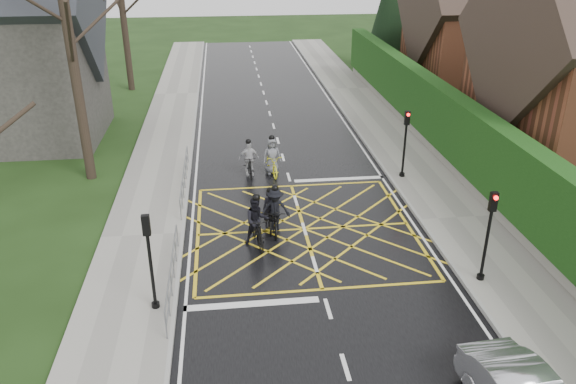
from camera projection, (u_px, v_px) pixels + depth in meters
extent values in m
plane|color=black|center=(304.00, 229.00, 21.30)|extent=(120.00, 120.00, 0.00)
cube|color=black|center=(304.00, 229.00, 21.29)|extent=(9.00, 80.00, 0.01)
cube|color=gray|center=(456.00, 219.00, 21.90)|extent=(3.00, 80.00, 0.15)
cube|color=gray|center=(143.00, 236.00, 20.63)|extent=(3.00, 80.00, 0.15)
cube|color=slate|center=(444.00, 155.00, 27.37)|extent=(0.50, 38.00, 0.70)
cube|color=#14380F|center=(448.00, 121.00, 26.63)|extent=(0.90, 38.00, 2.80)
cube|color=brown|center=(483.00, 50.00, 37.80)|extent=(9.00, 8.00, 6.00)
cube|color=#34261F|center=(490.00, 5.00, 36.58)|extent=(9.80, 8.80, 8.80)
cylinder|color=black|center=(390.00, 62.00, 45.59)|extent=(0.50, 0.50, 1.20)
cone|color=black|center=(394.00, 6.00, 43.74)|extent=(4.60, 4.60, 10.00)
cube|color=#2D2B28|center=(16.00, 75.00, 29.20)|extent=(8.00, 7.00, 7.00)
cube|color=#26282D|center=(2.00, 6.00, 27.77)|extent=(8.80, 7.80, 7.80)
cylinder|color=black|center=(72.00, 57.00, 23.43)|extent=(0.44, 0.44, 11.00)
cylinder|color=black|center=(86.00, 18.00, 30.32)|extent=(0.44, 0.44, 12.00)
cylinder|color=black|center=(123.00, 17.00, 38.02)|extent=(0.44, 0.44, 10.00)
cylinder|color=slate|center=(171.00, 263.00, 17.23)|extent=(0.05, 5.00, 0.05)
cylinder|color=slate|center=(172.00, 276.00, 17.42)|extent=(0.04, 5.00, 0.04)
cylinder|color=slate|center=(166.00, 328.00, 15.19)|extent=(0.04, 0.04, 1.00)
cylinder|color=slate|center=(178.00, 238.00, 19.69)|extent=(0.04, 0.04, 1.00)
cylinder|color=slate|center=(184.00, 170.00, 23.99)|extent=(0.05, 6.00, 0.05)
cylinder|color=slate|center=(185.00, 180.00, 24.17)|extent=(0.04, 6.00, 0.04)
cylinder|color=slate|center=(181.00, 212.00, 21.49)|extent=(0.04, 0.04, 1.00)
cylinder|color=slate|center=(188.00, 156.00, 26.90)|extent=(0.04, 0.04, 1.00)
cylinder|color=black|center=(404.00, 148.00, 24.98)|extent=(0.10, 0.10, 3.00)
cylinder|color=black|center=(402.00, 176.00, 25.55)|extent=(0.24, 0.24, 0.30)
cube|color=black|center=(407.00, 118.00, 24.39)|extent=(0.22, 0.16, 0.62)
sphere|color=#FF0C0C|center=(408.00, 115.00, 24.21)|extent=(0.14, 0.14, 0.14)
cylinder|color=black|center=(486.00, 242.00, 17.42)|extent=(0.10, 0.10, 3.00)
cylinder|color=black|center=(480.00, 279.00, 17.99)|extent=(0.24, 0.24, 0.30)
cube|color=black|center=(493.00, 202.00, 16.83)|extent=(0.22, 0.16, 0.62)
sphere|color=#FF0C0C|center=(496.00, 198.00, 16.64)|extent=(0.14, 0.14, 0.14)
cylinder|color=black|center=(151.00, 268.00, 16.07)|extent=(0.10, 0.10, 3.00)
cylinder|color=black|center=(156.00, 307.00, 16.64)|extent=(0.24, 0.24, 0.30)
cube|color=black|center=(146.00, 225.00, 15.48)|extent=(0.22, 0.16, 0.62)
sphere|color=#FF0C0C|center=(146.00, 217.00, 15.51)|extent=(0.14, 0.14, 0.14)
imported|color=black|center=(270.00, 218.00, 21.19)|extent=(0.67, 1.73, 0.90)
imported|color=black|center=(270.00, 209.00, 21.15)|extent=(0.57, 0.39, 1.52)
sphere|color=black|center=(270.00, 190.00, 20.82)|extent=(0.24, 0.24, 0.24)
imported|color=black|center=(257.00, 230.00, 20.02)|extent=(0.83, 2.03, 1.18)
imported|color=black|center=(257.00, 221.00, 19.97)|extent=(0.97, 0.80, 1.81)
sphere|color=black|center=(256.00, 197.00, 19.58)|extent=(0.28, 0.28, 0.28)
imported|color=black|center=(276.00, 219.00, 20.95)|extent=(0.76, 1.95, 1.01)
imported|color=black|center=(275.00, 210.00, 20.89)|extent=(1.13, 0.69, 1.71)
sphere|color=black|center=(275.00, 188.00, 20.53)|extent=(0.27, 0.27, 0.27)
imported|color=black|center=(249.00, 165.00, 25.75)|extent=(0.64, 1.79, 1.05)
imported|color=#B7B6BB|center=(249.00, 159.00, 25.72)|extent=(0.97, 0.47, 1.61)
sphere|color=black|center=(248.00, 142.00, 25.37)|extent=(0.25, 0.25, 0.25)
imported|color=#CCCC18|center=(272.00, 164.00, 25.94)|extent=(0.94, 2.01, 1.01)
imported|color=slate|center=(272.00, 156.00, 25.88)|extent=(0.91, 0.66, 1.72)
sphere|color=black|center=(272.00, 138.00, 25.51)|extent=(0.27, 0.27, 0.27)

